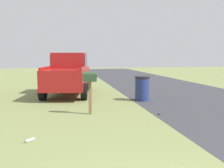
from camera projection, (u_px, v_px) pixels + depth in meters
mailbox at (90, 81)px, 8.15m from camera, size 0.32×0.49×1.41m
pickup_truck at (69, 73)px, 12.58m from camera, size 5.03×2.62×2.09m
trash_bin at (142, 88)px, 10.77m from camera, size 0.63×0.63×1.05m
litter_bottle_midfield_b at (30, 140)px, 5.60m from camera, size 0.20×0.21×0.07m
litter_wrapper_midfield_a at (159, 114)px, 8.23m from camera, size 0.13×0.11×0.01m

